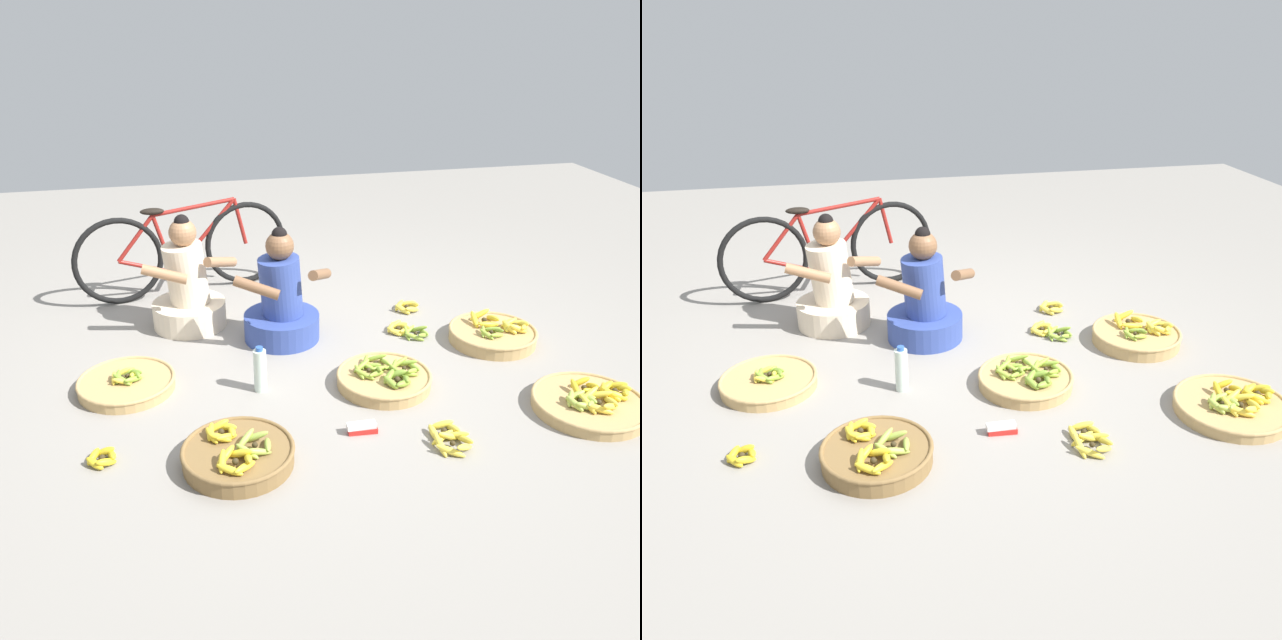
% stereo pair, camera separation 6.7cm
% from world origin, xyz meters
% --- Properties ---
extents(ground_plane, '(10.00, 10.00, 0.00)m').
position_xyz_m(ground_plane, '(0.00, 0.00, 0.00)').
color(ground_plane, gray).
extents(vendor_woman_front, '(0.71, 0.52, 0.80)m').
position_xyz_m(vendor_woman_front, '(-0.16, 0.30, 0.26)').
color(vendor_woman_front, '#334793').
rests_on(vendor_woman_front, ground).
extents(vendor_woman_behind, '(0.67, 0.52, 0.83)m').
position_xyz_m(vendor_woman_behind, '(-0.77, 0.65, 0.27)').
color(vendor_woman_behind, beige).
rests_on(vendor_woman_behind, ground).
extents(bicycle_leaning, '(1.67, 0.42, 0.73)m').
position_xyz_m(bicycle_leaning, '(-0.76, 1.28, 0.36)').
color(bicycle_leaning, black).
rests_on(bicycle_leaning, ground).
extents(banana_basket_front_left, '(0.58, 0.58, 0.15)m').
position_xyz_m(banana_basket_front_left, '(0.34, -0.48, 0.05)').
color(banana_basket_front_left, tan).
rests_on(banana_basket_front_left, ground).
extents(banana_basket_near_vendor, '(0.58, 0.58, 0.17)m').
position_xyz_m(banana_basket_near_vendor, '(-0.62, -1.05, 0.06)').
color(banana_basket_near_vendor, brown).
rests_on(banana_basket_near_vendor, ground).
extents(banana_basket_mid_left, '(0.65, 0.65, 0.15)m').
position_xyz_m(banana_basket_mid_left, '(1.40, -1.00, 0.05)').
color(banana_basket_mid_left, tan).
rests_on(banana_basket_mid_left, ground).
extents(banana_basket_mid_right, '(0.60, 0.60, 0.17)m').
position_xyz_m(banana_basket_mid_right, '(1.25, -0.07, 0.06)').
color(banana_basket_mid_right, tan).
rests_on(banana_basket_mid_right, ground).
extents(banana_basket_front_right, '(0.58, 0.58, 0.14)m').
position_xyz_m(banana_basket_front_right, '(-1.19, -0.18, 0.04)').
color(banana_basket_front_right, tan).
rests_on(banana_basket_front_right, ground).
extents(loose_bananas_back_right, '(0.17, 0.17, 0.08)m').
position_xyz_m(loose_bananas_back_right, '(-1.29, -0.89, 0.03)').
color(loose_bananas_back_right, gold).
rests_on(loose_bananas_back_right, ground).
extents(loose_bananas_near_bicycle, '(0.20, 0.21, 0.09)m').
position_xyz_m(loose_bananas_near_bicycle, '(0.85, 0.55, 0.03)').
color(loose_bananas_near_bicycle, yellow).
rests_on(loose_bananas_near_bicycle, ground).
extents(loose_bananas_front_center, '(0.23, 0.32, 0.10)m').
position_xyz_m(loose_bananas_front_center, '(0.49, -1.12, 0.03)').
color(loose_bananas_front_center, yellow).
rests_on(loose_bananas_front_center, ground).
extents(loose_bananas_back_center, '(0.29, 0.29, 0.09)m').
position_xyz_m(loose_bananas_back_center, '(0.70, 0.17, 0.03)').
color(loose_bananas_back_center, '#8CAD38').
rests_on(loose_bananas_back_center, ground).
extents(water_bottle, '(0.08, 0.08, 0.29)m').
position_xyz_m(water_bottle, '(-0.40, -0.36, 0.14)').
color(water_bottle, silver).
rests_on(water_bottle, ground).
extents(packet_carton_stack, '(0.17, 0.06, 0.06)m').
position_xyz_m(packet_carton_stack, '(0.07, -0.93, 0.03)').
color(packet_carton_stack, red).
rests_on(packet_carton_stack, ground).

